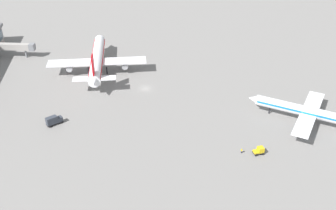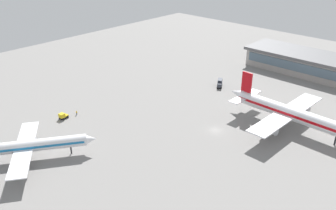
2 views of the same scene
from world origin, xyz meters
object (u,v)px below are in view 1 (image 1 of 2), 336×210
object	(u,v)px
ground_crew_worker	(242,151)
catering_truck	(54,120)
airplane_taxiing	(97,59)
baggage_tug	(259,151)
airplane_at_gate	(306,111)

from	to	relation	value
ground_crew_worker	catering_truck	bearing A→B (deg)	-46.08
catering_truck	airplane_taxiing	bearing A→B (deg)	39.45
airplane_taxiing	ground_crew_worker	size ratio (longest dim) A/B	31.26
catering_truck	ground_crew_worker	bearing A→B (deg)	-52.84
baggage_tug	ground_crew_worker	bearing A→B (deg)	162.50
airplane_at_gate	ground_crew_worker	distance (m)	30.35
airplane_at_gate	airplane_taxiing	size ratio (longest dim) A/B	0.67
airplane_at_gate	ground_crew_worker	bearing A→B (deg)	63.21
airplane_taxiing	baggage_tug	bearing A→B (deg)	-140.18
airplane_taxiing	catering_truck	distance (m)	42.94
ground_crew_worker	airplane_at_gate	bearing A→B (deg)	-175.85
catering_truck	ground_crew_worker	xyz separation A→B (m)	(23.75, 59.62, -0.85)
airplane_taxiing	baggage_tug	world-z (taller)	airplane_taxiing
airplane_taxiing	catering_truck	bearing A→B (deg)	162.43
catering_truck	airplane_at_gate	bearing A→B (deg)	-37.33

